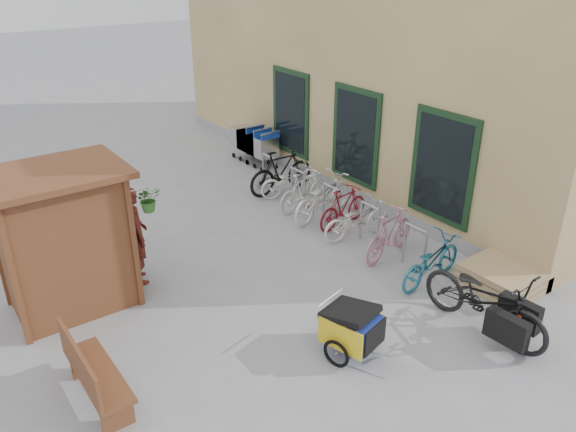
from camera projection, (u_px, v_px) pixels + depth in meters
ground at (316, 309)px, 9.35m from camera, size 80.00×80.00×0.00m
building at (407, 31)px, 14.57m from camera, size 6.07×13.00×7.00m
kiosk at (56, 223)px, 8.76m from camera, size 2.49×1.65×2.40m
bike_rack at (331, 201)px, 12.10m from camera, size 0.05×5.35×0.86m
pallet_stack at (500, 279)px, 9.82m from camera, size 1.00×1.20×0.40m
bench at (92, 373)px, 7.22m from camera, size 0.46×1.53×0.97m
shopping_carts at (254, 141)px, 15.47m from camera, size 0.61×1.69×1.10m
child_trailer at (352, 327)px, 8.16m from camera, size 0.91×1.42×0.82m
cargo_bike at (486, 301)px, 8.58m from camera, size 0.86×2.19×1.13m
person_kiosk at (135, 235)px, 9.80m from camera, size 0.51×0.71×1.81m
bike_0 at (431, 261)px, 9.93m from camera, size 1.70×0.77×0.86m
bike_1 at (389, 234)px, 10.76m from camera, size 1.66×0.81×0.96m
bike_2 at (357, 219)px, 11.51m from camera, size 1.62×0.74×0.82m
bike_3 at (343, 207)px, 11.98m from camera, size 1.51×0.62×0.88m
bike_4 at (322, 197)px, 12.36m from camera, size 1.93×1.00×0.97m
bike_5 at (304, 191)px, 12.77m from camera, size 1.55×0.61×0.91m
bike_6 at (291, 181)px, 13.42m from camera, size 1.61×0.96×0.80m
bike_7 at (281, 171)px, 13.62m from camera, size 1.83×0.53×1.09m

